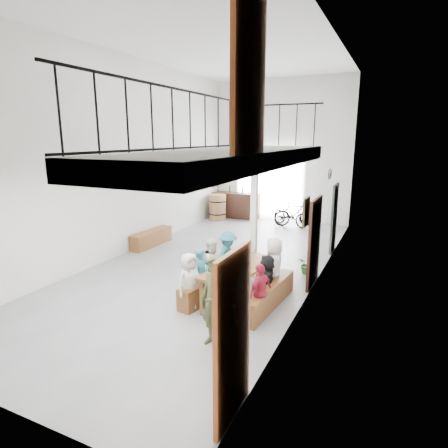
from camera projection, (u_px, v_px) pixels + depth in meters
The scene contains 24 objects.
floor at pixel (213, 264), 10.01m from camera, with size 12.00×12.00×0.00m, color slate.
room_walls at pixel (212, 127), 9.20m from camera, with size 12.00×12.00×12.00m.
gateway_portal at pixel (269, 185), 15.10m from camera, with size 2.80×0.08×2.80m, color white.
right_wall_decor at pixel (299, 225), 6.86m from camera, with size 0.07×8.28×5.07m.
balcony at pixel (236, 160), 5.76m from camera, with size 1.52×5.62×4.00m.
tasting_table at pixel (240, 270), 7.49m from camera, with size 1.04×2.04×0.79m.
bench_inner at pixel (213, 286), 7.91m from camera, with size 0.31×1.96×0.45m, color brown.
bench_wall at pixel (270, 296), 7.41m from camera, with size 0.27×2.04×0.47m, color brown.
tableware at pixel (235, 260), 7.39m from camera, with size 0.48×1.06×0.35m.
side_bench at pixel (151, 238), 11.62m from camera, with size 0.37×1.68×0.47m, color brown.
oak_barrel at pixel (217, 207), 15.19m from camera, with size 0.70×0.70×1.03m.
serving_counter at pixel (236, 205), 15.60m from camera, with size 1.98×0.55×1.04m, color #361D13.
counter_bottles at pixel (236, 189), 15.47m from camera, with size 1.74×0.13×0.28m.
guest_left_a at pixel (189, 282), 7.25m from camera, with size 0.56×0.36×1.15m, color silver.
guest_left_b at pixel (201, 275), 7.62m from camera, with size 0.41×0.27×1.12m, color #246B7A.
guest_left_c at pixel (213, 265), 8.17m from camera, with size 0.57×0.45×1.18m, color silver.
guest_left_d at pixel (228, 257), 8.67m from camera, with size 0.77×0.45×1.20m, color #246B7A.
guest_right_a at pixel (260, 292), 6.86m from camera, with size 0.63×0.26×1.08m, color #A81C34.
guest_right_b at pixel (267, 280), 7.48m from camera, with size 0.97×0.31×1.05m, color black.
guest_right_c at pixel (274, 267), 7.89m from camera, with size 0.62×0.40×1.27m, color silver.
host_standing at pixel (215, 302), 5.91m from camera, with size 0.56×0.37×1.53m, color #414929.
potted_plant at pixel (307, 265), 9.22m from camera, with size 0.43×0.37×0.48m, color #194B1A.
bicycle_near at pixel (291, 215), 14.15m from camera, with size 0.57×1.63×0.85m, color black.
bicycle_far at pixel (295, 214), 14.12m from camera, with size 0.45×1.58×0.95m, color black.
Camera 1 is at (4.25, -8.50, 3.32)m, focal length 30.00 mm.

